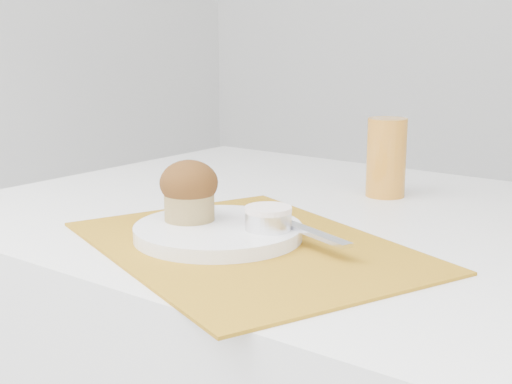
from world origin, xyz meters
The scene contains 9 objects.
placemat centered at (-0.06, -0.15, 0.75)m, with size 0.44×0.32×0.00m, color #AA7617.
plate centered at (-0.11, -0.15, 0.76)m, with size 0.22×0.22×0.02m, color white.
ramekin centered at (-0.04, -0.13, 0.78)m, with size 0.06×0.06×0.03m, color silver.
cream centered at (-0.04, -0.13, 0.80)m, with size 0.06×0.06×0.01m, color white.
raspberry_near centered at (-0.09, -0.09, 0.78)m, with size 0.02×0.02×0.02m, color #5D020D.
raspberry_far centered at (-0.06, -0.12, 0.78)m, with size 0.02×0.02×0.02m, color #55020C.
butter_knife centered at (-0.02, -0.10, 0.77)m, with size 0.21×0.02×0.01m, color silver.
juice_glass centered at (-0.06, 0.21, 0.81)m, with size 0.06×0.06×0.13m, color orange.
muffin centered at (-0.15, -0.15, 0.81)m, with size 0.08×0.08×0.08m.
Camera 1 is at (0.46, -0.82, 1.01)m, focal length 50.00 mm.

